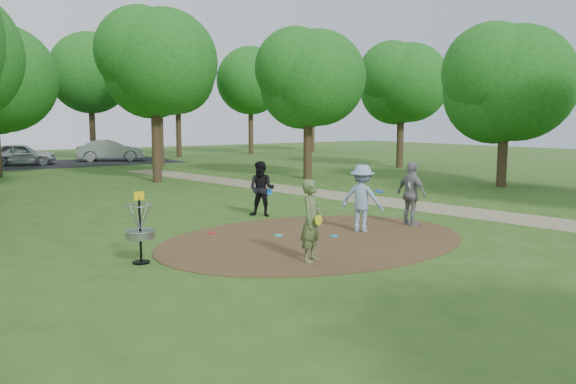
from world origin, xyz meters
TOP-DOWN VIEW (x-y plane):
  - ground at (0.00, 0.00)m, footprint 100.00×100.00m
  - dirt_clearing at (0.00, 0.00)m, footprint 8.40×8.40m
  - footpath at (6.50, 2.00)m, footprint 7.55×39.89m
  - parking_lot at (2.00, 30.00)m, footprint 14.00×8.00m
  - player_observer_with_disc at (-1.47, -1.71)m, footprint 0.78×0.71m
  - player_throwing_with_disc at (1.66, 0.06)m, footprint 1.28×1.37m
  - player_walking_with_disc at (0.79, 3.71)m, footprint 1.05×1.08m
  - player_waiting_with_disc at (3.41, -0.13)m, footprint 0.53×1.12m
  - disc_ground_cyan at (-0.54, 0.88)m, footprint 0.22×0.22m
  - disc_ground_blue at (0.59, -0.03)m, footprint 0.22×0.22m
  - disc_ground_red at (-1.81, 2.15)m, footprint 0.22×0.22m
  - car_left at (-1.32, 30.23)m, footprint 4.66×2.90m
  - car_right at (4.81, 30.59)m, footprint 5.07×2.93m
  - disc_golf_basket at (-4.50, 0.30)m, footprint 0.63×0.63m
  - tree_ring at (2.47, 7.56)m, footprint 36.70×45.34m

SIDE VIEW (x-z plane):
  - ground at x=0.00m, z-range 0.00..0.00m
  - parking_lot at x=2.00m, z-range 0.00..0.01m
  - footpath at x=6.50m, z-range 0.00..0.01m
  - dirt_clearing at x=0.00m, z-range 0.00..0.02m
  - disc_ground_cyan at x=-0.54m, z-range 0.02..0.04m
  - disc_ground_blue at x=0.59m, z-range 0.02..0.04m
  - disc_ground_red at x=-1.81m, z-range 0.02..0.04m
  - car_left at x=-1.32m, z-range 0.00..1.48m
  - car_right at x=4.81m, z-range 0.00..1.58m
  - player_walking_with_disc at x=0.79m, z-range 0.00..1.75m
  - disc_golf_basket at x=-4.50m, z-range 0.10..1.64m
  - player_observer_with_disc at x=-1.47m, z-range 0.00..1.78m
  - player_throwing_with_disc at x=1.66m, z-range 0.00..1.84m
  - player_waiting_with_disc at x=3.41m, z-range 0.00..1.87m
  - tree_ring at x=2.47m, z-range 0.62..9.65m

